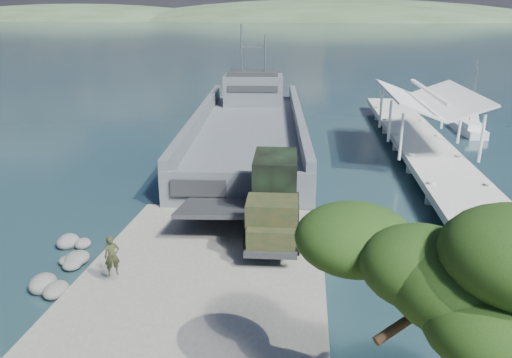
% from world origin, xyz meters
% --- Properties ---
extents(ground, '(1400.00, 1400.00, 0.00)m').
position_xyz_m(ground, '(0.00, 0.00, 0.00)').
color(ground, '#1C3844').
rests_on(ground, ground).
extents(boat_ramp, '(10.00, 18.00, 0.50)m').
position_xyz_m(boat_ramp, '(0.00, -1.00, 0.25)').
color(boat_ramp, slate).
rests_on(boat_ramp, ground).
extents(shoreline_rocks, '(3.20, 5.60, 0.90)m').
position_xyz_m(shoreline_rocks, '(-6.20, 0.50, 0.00)').
color(shoreline_rocks, '#555553').
rests_on(shoreline_rocks, ground).
extents(distant_headlands, '(1000.00, 240.00, 48.00)m').
position_xyz_m(distant_headlands, '(50.00, 560.00, 0.00)').
color(distant_headlands, '#33482D').
rests_on(distant_headlands, ground).
extents(pier, '(6.40, 44.00, 6.10)m').
position_xyz_m(pier, '(13.00, 18.77, 1.60)').
color(pier, '#B2B0A7').
rests_on(pier, ground).
extents(landing_craft, '(10.85, 35.23, 10.33)m').
position_xyz_m(landing_craft, '(-0.70, 22.43, 0.85)').
color(landing_craft, '#515A5F').
rests_on(landing_craft, ground).
extents(military_truck, '(2.63, 7.50, 3.44)m').
position_xyz_m(military_truck, '(2.62, 4.38, 2.21)').
color(military_truck, black).
rests_on(military_truck, boat_ramp).
extents(soldier, '(0.72, 0.65, 1.64)m').
position_xyz_m(soldier, '(-3.35, -1.42, 1.32)').
color(soldier, black).
rests_on(soldier, boat_ramp).
extents(sailboat_near, '(1.99, 5.72, 6.86)m').
position_xyz_m(sailboat_near, '(19.03, 28.58, 0.37)').
color(sailboat_near, white).
rests_on(sailboat_near, ground).
extents(sailboat_far, '(2.54, 5.00, 5.85)m').
position_xyz_m(sailboat_far, '(20.51, 32.91, 0.31)').
color(sailboat_far, white).
rests_on(sailboat_far, ground).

